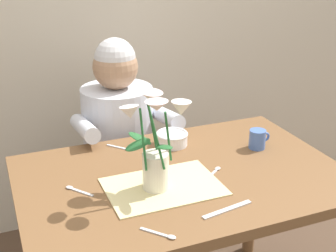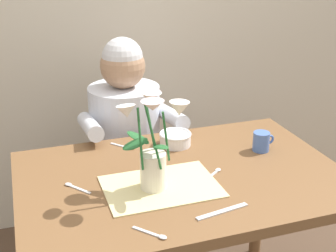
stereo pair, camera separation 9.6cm
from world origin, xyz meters
The scene contains 11 objects.
dining_table centered at (0.00, 0.00, 0.64)m, with size 1.20×0.80×0.74m.
seated_person centered at (-0.07, 0.62, 0.56)m, with size 0.45×0.47×1.14m.
striped_placemat centered at (-0.10, -0.06, 0.74)m, with size 0.40×0.28×0.01m, color beige.
flower_vase centered at (-0.13, -0.06, 0.91)m, with size 0.27×0.22×0.35m.
ceramic_bowl centered at (0.06, 0.26, 0.77)m, with size 0.14×0.14×0.06m.
dinner_knife centered at (0.03, -0.28, 0.74)m, with size 0.19×0.02×0.01m, color silver.
coffee_cup centered at (0.38, 0.09, 0.78)m, with size 0.09×0.07×0.08m.
spoon_0 centered at (-0.14, 0.29, 0.74)m, with size 0.09×0.10×0.01m.
spoon_1 centered at (0.12, -0.03, 0.74)m, with size 0.10×0.08×0.01m.
spoon_2 centered at (-0.21, -0.33, 0.74)m, with size 0.09×0.10×0.01m.
spoon_3 centered at (-0.40, 0.03, 0.74)m, with size 0.08×0.10×0.01m.
Camera 1 is at (-0.63, -1.39, 1.56)m, focal length 49.60 mm.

